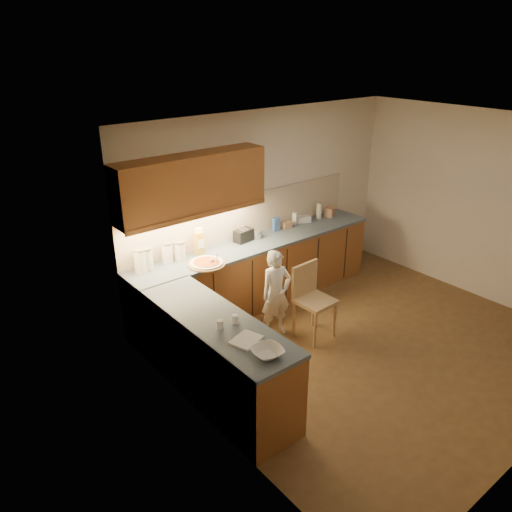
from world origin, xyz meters
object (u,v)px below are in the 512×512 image
Objects in this scene: toaster at (244,235)px; pizza_on_board at (207,263)px; child at (276,294)px; oil_jug at (199,242)px; wooden_chair at (311,295)px.

pizza_on_board is at bearing -165.38° from toaster.
oil_jug is at bearing 126.41° from child.
child is at bearing -44.07° from pizza_on_board.
wooden_chair is 3.38× the size of toaster.
wooden_chair is 2.71× the size of oil_jug.
toaster is at bearing 93.60° from wooden_chair.
oil_jug is (0.12, 0.34, 0.14)m from pizza_on_board.
child is 1.17m from oil_jug.
wooden_chair is 1.55m from oil_jug.
oil_jug reaches higher than toaster.
pizza_on_board is 1.32× the size of oil_jug.
wooden_chair is at bearing -31.48° from child.
child is 3.25× the size of oil_jug.
pizza_on_board is 1.33m from wooden_chair.
child is at bearing -62.04° from oil_jug.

